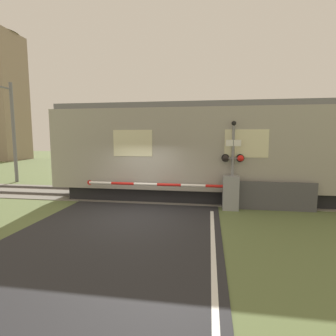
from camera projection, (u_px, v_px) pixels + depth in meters
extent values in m
plane|color=#5B6B3D|center=(134.00, 216.00, 9.27)|extent=(80.00, 80.00, 0.00)
cube|color=slate|center=(154.00, 195.00, 12.52)|extent=(36.00, 3.20, 0.03)
cube|color=#595451|center=(151.00, 198.00, 11.81)|extent=(36.00, 0.08, 0.10)
cube|color=#595451|center=(157.00, 191.00, 13.22)|extent=(36.00, 0.08, 0.10)
cube|color=black|center=(240.00, 192.00, 11.87)|extent=(15.17, 2.65, 0.60)
cube|color=#9E998E|center=(241.00, 148.00, 11.64)|extent=(16.49, 3.11, 3.38)
cube|color=slate|center=(243.00, 107.00, 11.43)|extent=(16.16, 2.87, 0.24)
cube|color=beige|center=(246.00, 144.00, 10.07)|extent=(1.65, 0.02, 1.08)
cube|color=beige|center=(133.00, 143.00, 10.77)|extent=(1.65, 0.02, 1.08)
cube|color=gray|center=(231.00, 193.00, 10.05)|extent=(0.60, 0.44, 1.32)
cylinder|color=gray|center=(231.00, 187.00, 10.02)|extent=(0.16, 0.16, 0.18)
cylinder|color=red|center=(218.00, 186.00, 10.10)|extent=(0.96, 0.11, 0.11)
cylinder|color=white|center=(193.00, 185.00, 10.24)|extent=(0.96, 0.11, 0.11)
cylinder|color=red|center=(169.00, 185.00, 10.39)|extent=(0.96, 0.11, 0.11)
cylinder|color=white|center=(146.00, 184.00, 10.54)|extent=(0.96, 0.11, 0.11)
cylinder|color=red|center=(123.00, 183.00, 10.69)|extent=(0.96, 0.11, 0.11)
cylinder|color=white|center=(100.00, 183.00, 10.83)|extent=(0.96, 0.11, 0.11)
cylinder|color=red|center=(90.00, 183.00, 10.91)|extent=(0.20, 0.02, 0.20)
cylinder|color=gray|center=(233.00, 168.00, 10.05)|extent=(0.11, 0.11, 3.21)
cube|color=gray|center=(233.00, 158.00, 10.01)|extent=(0.68, 0.07, 0.07)
sphere|color=black|center=(226.00, 158.00, 10.00)|extent=(0.24, 0.24, 0.24)
sphere|color=red|center=(241.00, 158.00, 9.92)|extent=(0.24, 0.24, 0.24)
cylinder|color=black|center=(225.00, 158.00, 10.11)|extent=(0.30, 0.06, 0.30)
cylinder|color=black|center=(240.00, 158.00, 10.03)|extent=(0.30, 0.06, 0.30)
cube|color=white|center=(233.00, 143.00, 9.90)|extent=(0.57, 0.02, 0.24)
sphere|color=black|center=(234.00, 123.00, 9.85)|extent=(0.18, 0.18, 0.18)
cylinder|color=slate|center=(14.00, 133.00, 16.12)|extent=(0.20, 0.20, 6.07)
cube|color=gray|center=(1.00, 98.00, 31.57)|extent=(4.46, 4.46, 14.93)
cube|color=#4C4C51|center=(275.00, 196.00, 9.94)|extent=(2.99, 0.06, 1.10)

